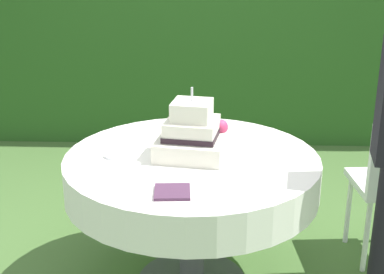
# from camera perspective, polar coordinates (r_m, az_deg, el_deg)

# --- Properties ---
(foliage_hedge) EXTENTS (5.53, 0.69, 2.39)m
(foliage_hedge) POSITION_cam_1_polar(r_m,az_deg,el_deg) (5.13, 1.15, 13.27)
(foliage_hedge) COLOR #28561E
(foliage_hedge) RESTS_ON ground_plane
(cake_table) EXTENTS (1.29, 1.29, 0.76)m
(cake_table) POSITION_cam_1_polar(r_m,az_deg,el_deg) (2.79, -0.02, -4.10)
(cake_table) COLOR #4C4C51
(cake_table) RESTS_ON ground_plane
(wedding_cake) EXTENTS (0.39, 0.39, 0.35)m
(wedding_cake) POSITION_cam_1_polar(r_m,az_deg,el_deg) (2.73, 0.09, 0.23)
(wedding_cake) COLOR silver
(wedding_cake) RESTS_ON cake_table
(serving_plate_near) EXTENTS (0.14, 0.14, 0.01)m
(serving_plate_near) POSITION_cam_1_polar(r_m,az_deg,el_deg) (3.24, -0.19, 1.53)
(serving_plate_near) COLOR white
(serving_plate_near) RESTS_ON cake_table
(serving_plate_far) EXTENTS (0.12, 0.12, 0.01)m
(serving_plate_far) POSITION_cam_1_polar(r_m,az_deg,el_deg) (2.77, -7.98, -1.91)
(serving_plate_far) COLOR white
(serving_plate_far) RESTS_ON cake_table
(napkin_stack) EXTENTS (0.16, 0.16, 0.01)m
(napkin_stack) POSITION_cam_1_polar(r_m,az_deg,el_deg) (2.35, -2.09, -5.78)
(napkin_stack) COLOR #4C2D47
(napkin_stack) RESTS_ON cake_table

